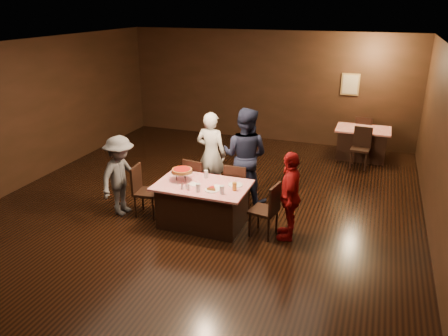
{
  "coord_description": "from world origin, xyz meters",
  "views": [
    {
      "loc": [
        2.94,
        -6.75,
        3.73
      ],
      "look_at": [
        0.55,
        -0.09,
        1.0
      ],
      "focal_mm": 35.0,
      "sensor_mm": 36.0,
      "label": 1
    }
  ],
  "objects": [
    {
      "name": "main_table",
      "position": [
        0.26,
        -0.39,
        0.39
      ],
      "size": [
        1.6,
        1.0,
        0.77
      ],
      "primitive_type": "cube",
      "color": "#B60C1F",
      "rests_on": "ground"
    },
    {
      "name": "diner_navy_hoodie",
      "position": [
        0.66,
        0.8,
        0.94
      ],
      "size": [
        0.96,
        0.78,
        1.88
      ],
      "primitive_type": "imported",
      "rotation": [
        0.0,
        0.0,
        3.07
      ],
      "color": "#171C33",
      "rests_on": "ground"
    },
    {
      "name": "glass_back",
      "position": [
        0.21,
        -0.09,
        0.84
      ],
      "size": [
        0.08,
        0.08,
        0.14
      ],
      "primitive_type": "cylinder",
      "color": "silver",
      "rests_on": "main_table"
    },
    {
      "name": "diner_white_jacket",
      "position": [
        -0.08,
        0.9,
        0.86
      ],
      "size": [
        0.66,
        0.46,
        1.72
      ],
      "primitive_type": "imported",
      "rotation": [
        0.0,
        0.0,
        3.06
      ],
      "color": "white",
      "rests_on": "ground"
    },
    {
      "name": "chair_far_left",
      "position": [
        -0.14,
        0.36,
        0.47
      ],
      "size": [
        0.48,
        0.48,
        0.95
      ],
      "primitive_type": "cube",
      "rotation": [
        0.0,
        0.0,
        2.99
      ],
      "color": "black",
      "rests_on": "ground"
    },
    {
      "name": "plate_empty",
      "position": [
        0.81,
        -0.24,
        0.78
      ],
      "size": [
        0.25,
        0.25,
        0.01
      ],
      "primitive_type": "cylinder",
      "color": "white",
      "rests_on": "main_table"
    },
    {
      "name": "room",
      "position": [
        0.0,
        0.01,
        2.14
      ],
      "size": [
        10.0,
        10.04,
        3.02
      ],
      "color": "black",
      "rests_on": "ground"
    },
    {
      "name": "diner_red_shirt",
      "position": [
        1.77,
        -0.31,
        0.76
      ],
      "size": [
        0.51,
        0.93,
        1.51
      ],
      "primitive_type": "imported",
      "rotation": [
        0.0,
        0.0,
        -1.41
      ],
      "color": "maroon",
      "rests_on": "ground"
    },
    {
      "name": "chair_end_right",
      "position": [
        1.36,
        -0.39,
        0.47
      ],
      "size": [
        0.49,
        0.49,
        0.95
      ],
      "primitive_type": "cube",
      "rotation": [
        0.0,
        0.0,
        -1.75
      ],
      "color": "black",
      "rests_on": "ground"
    },
    {
      "name": "glass_front_left",
      "position": [
        0.31,
        -0.69,
        0.84
      ],
      "size": [
        0.08,
        0.08,
        0.14
      ],
      "primitive_type": "cylinder",
      "color": "silver",
      "rests_on": "main_table"
    },
    {
      "name": "glass_amber",
      "position": [
        0.86,
        -0.44,
        0.84
      ],
      "size": [
        0.08,
        0.08,
        0.14
      ],
      "primitive_type": "cylinder",
      "color": "#BF7F26",
      "rests_on": "main_table"
    },
    {
      "name": "back_table",
      "position": [
        2.67,
        4.2,
        0.39
      ],
      "size": [
        1.3,
        0.9,
        0.77
      ],
      "primitive_type": "cube",
      "color": "red",
      "rests_on": "ground"
    },
    {
      "name": "chair_far_right",
      "position": [
        0.66,
        0.36,
        0.47
      ],
      "size": [
        0.42,
        0.42,
        0.95
      ],
      "primitive_type": "cube",
      "rotation": [
        0.0,
        0.0,
        3.14
      ],
      "color": "black",
      "rests_on": "ground"
    },
    {
      "name": "plate_with_slice",
      "position": [
        0.51,
        -0.57,
        0.8
      ],
      "size": [
        0.25,
        0.25,
        0.06
      ],
      "color": "white",
      "rests_on": "main_table"
    },
    {
      "name": "diner_grey_knit",
      "position": [
        -1.31,
        -0.47,
        0.75
      ],
      "size": [
        0.68,
        1.03,
        1.5
      ],
      "primitive_type": "imported",
      "rotation": [
        0.0,
        0.0,
        1.44
      ],
      "color": "#535459",
      "rests_on": "ground"
    },
    {
      "name": "pizza_stand",
      "position": [
        -0.14,
        -0.34,
        0.95
      ],
      "size": [
        0.38,
        0.38,
        0.22
      ],
      "color": "black",
      "rests_on": "main_table"
    },
    {
      "name": "glass_front_right",
      "position": [
        0.71,
        -0.64,
        0.84
      ],
      "size": [
        0.08,
        0.08,
        0.14
      ],
      "primitive_type": "cylinder",
      "color": "silver",
      "rests_on": "main_table"
    },
    {
      "name": "chair_back_far",
      "position": [
        2.67,
        4.8,
        0.47
      ],
      "size": [
        0.47,
        0.47,
        0.95
      ],
      "primitive_type": "cube",
      "rotation": [
        0.0,
        0.0,
        3.02
      ],
      "color": "black",
      "rests_on": "ground"
    },
    {
      "name": "chair_back_near",
      "position": [
        2.67,
        3.5,
        0.47
      ],
      "size": [
        0.46,
        0.46,
        0.95
      ],
      "primitive_type": "cube",
      "rotation": [
        0.0,
        0.0,
        -0.09
      ],
      "color": "black",
      "rests_on": "ground"
    },
    {
      "name": "chair_end_left",
      "position": [
        -0.84,
        -0.39,
        0.47
      ],
      "size": [
        0.47,
        0.47,
        0.95
      ],
      "primitive_type": "cube",
      "rotation": [
        0.0,
        0.0,
        1.69
      ],
      "color": "black",
      "rests_on": "ground"
    },
    {
      "name": "napkin_center",
      "position": [
        0.56,
        -0.39,
        0.77
      ],
      "size": [
        0.19,
        0.19,
        0.01
      ],
      "primitive_type": "cube",
      "rotation": [
        0.0,
        0.0,
        0.21
      ],
      "color": "white",
      "rests_on": "main_table"
    },
    {
      "name": "condiments",
      "position": [
        0.08,
        -0.67,
        0.82
      ],
      "size": [
        0.17,
        0.1,
        0.09
      ],
      "color": "silver",
      "rests_on": "main_table"
    },
    {
      "name": "napkin_left",
      "position": [
        0.11,
        -0.44,
        0.77
      ],
      "size": [
        0.21,
        0.21,
        0.01
      ],
      "primitive_type": "cube",
      "rotation": [
        0.0,
        0.0,
        -0.35
      ],
      "color": "white",
      "rests_on": "main_table"
    }
  ]
}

